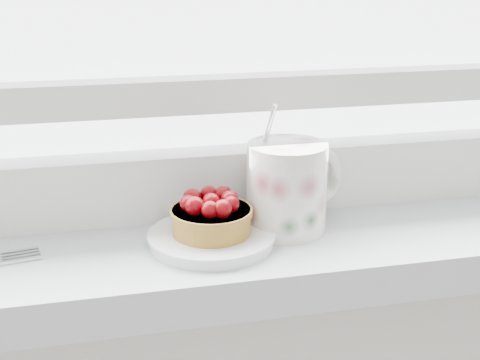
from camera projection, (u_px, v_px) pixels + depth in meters
name	position (u px, v px, depth m)	size (l,w,h in m)	color
saucer	(212.00, 238.00, 0.64)	(0.12, 0.12, 0.01)	silver
raspberry_tart	(211.00, 215.00, 0.64)	(0.08, 0.08, 0.04)	#90621F
floral_mug	(289.00, 185.00, 0.67)	(0.12, 0.10, 0.13)	white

